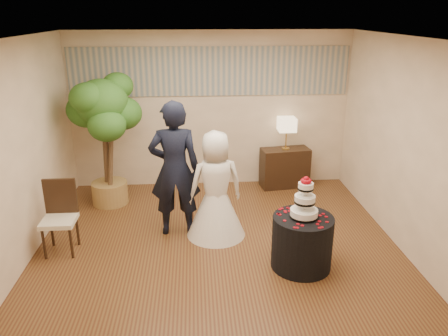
{
  "coord_description": "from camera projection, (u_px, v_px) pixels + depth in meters",
  "views": [
    {
      "loc": [
        -0.29,
        -5.26,
        3.1
      ],
      "look_at": [
        0.1,
        0.4,
        1.05
      ],
      "focal_mm": 35.0,
      "sensor_mm": 36.0,
      "label": 1
    }
  ],
  "objects": [
    {
      "name": "floor",
      "position": [
        219.0,
        250.0,
        6.01
      ],
      "size": [
        5.0,
        5.0,
        0.0
      ],
      "primitive_type": "cube",
      "color": "brown",
      "rests_on": "ground"
    },
    {
      "name": "ceiling",
      "position": [
        218.0,
        38.0,
        5.06
      ],
      "size": [
        5.0,
        5.0,
        0.0
      ],
      "primitive_type": "cube",
      "color": "white",
      "rests_on": "wall_back"
    },
    {
      "name": "wall_back",
      "position": [
        211.0,
        111.0,
        7.88
      ],
      "size": [
        5.0,
        0.06,
        2.8
      ],
      "primitive_type": "cube",
      "color": "beige",
      "rests_on": "ground"
    },
    {
      "name": "wall_front",
      "position": [
        238.0,
        258.0,
        3.19
      ],
      "size": [
        5.0,
        0.06,
        2.8
      ],
      "primitive_type": "cube",
      "color": "beige",
      "rests_on": "ground"
    },
    {
      "name": "wall_left",
      "position": [
        16.0,
        157.0,
        5.37
      ],
      "size": [
        0.06,
        5.0,
        2.8
      ],
      "primitive_type": "cube",
      "color": "beige",
      "rests_on": "ground"
    },
    {
      "name": "wall_right",
      "position": [
        409.0,
        149.0,
        5.7
      ],
      "size": [
        0.06,
        5.0,
        2.8
      ],
      "primitive_type": "cube",
      "color": "beige",
      "rests_on": "ground"
    },
    {
      "name": "mural_border",
      "position": [
        210.0,
        71.0,
        7.62
      ],
      "size": [
        4.9,
        0.02,
        0.85
      ],
      "primitive_type": "cube",
      "color": "gray",
      "rests_on": "wall_back"
    },
    {
      "name": "groom",
      "position": [
        175.0,
        169.0,
        6.17
      ],
      "size": [
        0.73,
        0.49,
        1.98
      ],
      "primitive_type": "imported",
      "rotation": [
        0.0,
        0.0,
        3.16
      ],
      "color": "black",
      "rests_on": "floor"
    },
    {
      "name": "bride",
      "position": [
        216.0,
        185.0,
        6.16
      ],
      "size": [
        0.99,
        0.99,
        1.57
      ],
      "primitive_type": "imported",
      "rotation": [
        0.0,
        0.0,
        3.32
      ],
      "color": "white",
      "rests_on": "floor"
    },
    {
      "name": "cake_table",
      "position": [
        302.0,
        242.0,
        5.51
      ],
      "size": [
        0.94,
        0.94,
        0.69
      ],
      "primitive_type": "cylinder",
      "rotation": [
        0.0,
        0.0,
        0.27
      ],
      "color": "black",
      "rests_on": "floor"
    },
    {
      "name": "wedding_cake",
      "position": [
        305.0,
        197.0,
        5.3
      ],
      "size": [
        0.35,
        0.35,
        0.54
      ],
      "primitive_type": null,
      "color": "white",
      "rests_on": "cake_table"
    },
    {
      "name": "console",
      "position": [
        285.0,
        168.0,
        8.07
      ],
      "size": [
        0.92,
        0.5,
        0.73
      ],
      "primitive_type": "cube",
      "rotation": [
        0.0,
        0.0,
        0.14
      ],
      "color": "black",
      "rests_on": "floor"
    },
    {
      "name": "table_lamp",
      "position": [
        286.0,
        134.0,
        7.85
      ],
      "size": [
        0.31,
        0.31,
        0.58
      ],
      "primitive_type": null,
      "color": "#CFB488",
      "rests_on": "console"
    },
    {
      "name": "ficus_tree",
      "position": [
        105.0,
        141.0,
        7.09
      ],
      "size": [
        1.47,
        1.47,
        2.22
      ],
      "primitive_type": null,
      "rotation": [
        0.0,
        0.0,
        0.98
      ],
      "color": "#30641F",
      "rests_on": "floor"
    },
    {
      "name": "side_chair",
      "position": [
        59.0,
        219.0,
        5.8
      ],
      "size": [
        0.45,
        0.47,
        0.99
      ],
      "primitive_type": null,
      "rotation": [
        0.0,
        0.0,
        0.0
      ],
      "color": "black",
      "rests_on": "floor"
    }
  ]
}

